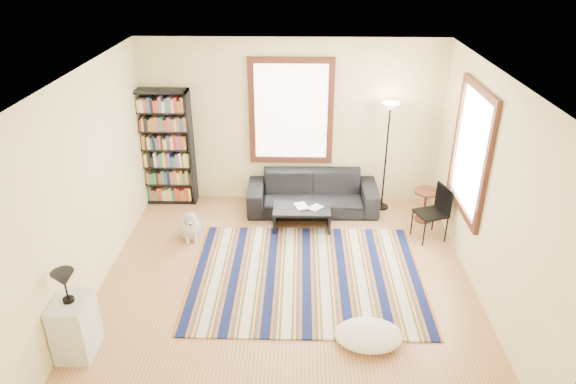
{
  "coord_description": "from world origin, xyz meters",
  "views": [
    {
      "loc": [
        0.16,
        -5.7,
        4.2
      ],
      "look_at": [
        0.0,
        0.5,
        1.1
      ],
      "focal_mm": 32.0,
      "sensor_mm": 36.0,
      "label": 1
    }
  ],
  "objects_px": {
    "sofa": "(312,193)",
    "floor_cushion": "(369,335)",
    "side_table": "(425,206)",
    "white_cabinet": "(75,327)",
    "bookshelf": "(166,148)",
    "floor_lamp": "(386,158)",
    "dog": "(190,223)",
    "coffee_table": "(302,218)",
    "folding_chair": "(431,214)"
  },
  "relations": [
    {
      "from": "sofa",
      "to": "side_table",
      "type": "relative_size",
      "value": 4.02
    },
    {
      "from": "floor_lamp",
      "to": "sofa",
      "type": "bearing_deg",
      "value": -175.23
    },
    {
      "from": "dog",
      "to": "folding_chair",
      "type": "bearing_deg",
      "value": -13.75
    },
    {
      "from": "bookshelf",
      "to": "folding_chair",
      "type": "height_order",
      "value": "bookshelf"
    },
    {
      "from": "sofa",
      "to": "floor_cushion",
      "type": "distance_m",
      "value": 3.26
    },
    {
      "from": "folding_chair",
      "to": "dog",
      "type": "distance_m",
      "value": 3.68
    },
    {
      "from": "sofa",
      "to": "side_table",
      "type": "height_order",
      "value": "sofa"
    },
    {
      "from": "white_cabinet",
      "to": "dog",
      "type": "relative_size",
      "value": 1.34
    },
    {
      "from": "floor_cushion",
      "to": "dog",
      "type": "distance_m",
      "value": 3.35
    },
    {
      "from": "sofa",
      "to": "white_cabinet",
      "type": "relative_size",
      "value": 3.1
    },
    {
      "from": "folding_chair",
      "to": "white_cabinet",
      "type": "relative_size",
      "value": 1.23
    },
    {
      "from": "sofa",
      "to": "coffee_table",
      "type": "bearing_deg",
      "value": -107.19
    },
    {
      "from": "coffee_table",
      "to": "side_table",
      "type": "distance_m",
      "value": 2.03
    },
    {
      "from": "sofa",
      "to": "bookshelf",
      "type": "height_order",
      "value": "bookshelf"
    },
    {
      "from": "floor_lamp",
      "to": "folding_chair",
      "type": "height_order",
      "value": "floor_lamp"
    },
    {
      "from": "white_cabinet",
      "to": "floor_lamp",
      "type": "bearing_deg",
      "value": 41.18
    },
    {
      "from": "side_table",
      "to": "white_cabinet",
      "type": "bearing_deg",
      "value": -145.41
    },
    {
      "from": "floor_cushion",
      "to": "white_cabinet",
      "type": "xyz_separation_m",
      "value": [
        -3.27,
        -0.23,
        0.25
      ]
    },
    {
      "from": "coffee_table",
      "to": "dog",
      "type": "height_order",
      "value": "dog"
    },
    {
      "from": "sofa",
      "to": "floor_cushion",
      "type": "relative_size",
      "value": 2.74
    },
    {
      "from": "coffee_table",
      "to": "dog",
      "type": "relative_size",
      "value": 1.72
    },
    {
      "from": "floor_lamp",
      "to": "white_cabinet",
      "type": "xyz_separation_m",
      "value": [
        -3.87,
        -3.53,
        -0.58
      ]
    },
    {
      "from": "sofa",
      "to": "floor_cushion",
      "type": "bearing_deg",
      "value": -80.72
    },
    {
      "from": "white_cabinet",
      "to": "side_table",
      "type": "bearing_deg",
      "value": 33.43
    },
    {
      "from": "sofa",
      "to": "coffee_table",
      "type": "relative_size",
      "value": 2.41
    },
    {
      "from": "sofa",
      "to": "side_table",
      "type": "distance_m",
      "value": 1.86
    },
    {
      "from": "floor_cushion",
      "to": "sofa",
      "type": "bearing_deg",
      "value": 100.54
    },
    {
      "from": "side_table",
      "to": "white_cabinet",
      "type": "relative_size",
      "value": 0.77
    },
    {
      "from": "sofa",
      "to": "white_cabinet",
      "type": "distance_m",
      "value": 4.35
    },
    {
      "from": "folding_chair",
      "to": "sofa",
      "type": "bearing_deg",
      "value": 134.68
    },
    {
      "from": "bookshelf",
      "to": "white_cabinet",
      "type": "distance_m",
      "value": 3.76
    },
    {
      "from": "sofa",
      "to": "dog",
      "type": "relative_size",
      "value": 4.16
    },
    {
      "from": "sofa",
      "to": "floor_cushion",
      "type": "xyz_separation_m",
      "value": [
        0.6,
        -3.2,
        -0.22
      ]
    },
    {
      "from": "side_table",
      "to": "white_cabinet",
      "type": "xyz_separation_m",
      "value": [
        -4.5,
        -3.1,
        0.08
      ]
    },
    {
      "from": "side_table",
      "to": "dog",
      "type": "bearing_deg",
      "value": -170.14
    },
    {
      "from": "floor_cushion",
      "to": "folding_chair",
      "type": "xyz_separation_m",
      "value": [
        1.18,
        2.32,
        0.33
      ]
    },
    {
      "from": "bookshelf",
      "to": "dog",
      "type": "height_order",
      "value": "bookshelf"
    },
    {
      "from": "coffee_table",
      "to": "side_table",
      "type": "bearing_deg",
      "value": 8.47
    },
    {
      "from": "bookshelf",
      "to": "side_table",
      "type": "bearing_deg",
      "value": -7.87
    },
    {
      "from": "bookshelf",
      "to": "side_table",
      "type": "relative_size",
      "value": 3.7
    },
    {
      "from": "coffee_table",
      "to": "floor_cushion",
      "type": "xyz_separation_m",
      "value": [
        0.77,
        -2.58,
        -0.08
      ]
    },
    {
      "from": "bookshelf",
      "to": "floor_lamp",
      "type": "bearing_deg",
      "value": -2.65
    },
    {
      "from": "side_table",
      "to": "folding_chair",
      "type": "distance_m",
      "value": 0.58
    },
    {
      "from": "coffee_table",
      "to": "white_cabinet",
      "type": "bearing_deg",
      "value": -131.66
    },
    {
      "from": "sofa",
      "to": "coffee_table",
      "type": "distance_m",
      "value": 0.66
    },
    {
      "from": "floor_cushion",
      "to": "folding_chair",
      "type": "bearing_deg",
      "value": 63.01
    },
    {
      "from": "bookshelf",
      "to": "floor_lamp",
      "type": "relative_size",
      "value": 1.08
    },
    {
      "from": "bookshelf",
      "to": "coffee_table",
      "type": "bearing_deg",
      "value": -21.22
    },
    {
      "from": "floor_lamp",
      "to": "side_table",
      "type": "relative_size",
      "value": 3.44
    },
    {
      "from": "sofa",
      "to": "floor_lamp",
      "type": "relative_size",
      "value": 1.17
    }
  ]
}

